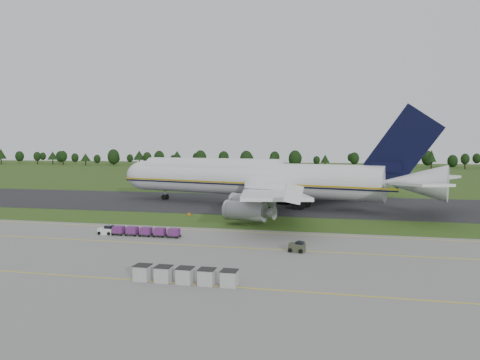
% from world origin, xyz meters
% --- Properties ---
extents(ground, '(600.00, 600.00, 0.00)m').
position_xyz_m(ground, '(0.00, 0.00, 0.00)').
color(ground, '#2C4915').
rests_on(ground, ground).
extents(apron, '(300.00, 52.00, 0.06)m').
position_xyz_m(apron, '(0.00, -34.00, 0.03)').
color(apron, slate).
rests_on(apron, ground).
extents(taxiway, '(300.00, 40.00, 0.08)m').
position_xyz_m(taxiway, '(0.00, 28.00, 0.04)').
color(taxiway, black).
rests_on(taxiway, ground).
extents(apron_markings, '(300.00, 30.20, 0.01)m').
position_xyz_m(apron_markings, '(0.00, -26.98, 0.06)').
color(apron_markings, yellow).
rests_on(apron_markings, apron).
extents(tree_line, '(531.77, 23.87, 11.83)m').
position_xyz_m(tree_line, '(6.18, 220.22, 6.17)').
color(tree_line, black).
rests_on(tree_line, ground).
extents(aircraft, '(82.27, 77.46, 23.03)m').
position_xyz_m(aircraft, '(1.60, 24.12, 6.58)').
color(aircraft, silver).
rests_on(aircraft, ground).
extents(baggage_train, '(13.90, 1.48, 1.42)m').
position_xyz_m(baggage_train, '(-9.57, -17.26, 0.82)').
color(baggage_train, silver).
rests_on(baggage_train, apron).
extents(utility_cart, '(2.33, 1.69, 1.16)m').
position_xyz_m(utility_cart, '(16.46, -22.83, 0.63)').
color(utility_cart, '#353928').
rests_on(utility_cart, apron).
extents(uld_row, '(11.30, 1.70, 1.68)m').
position_xyz_m(uld_row, '(6.49, -39.82, 0.90)').
color(uld_row, '#A3A3A3').
rests_on(uld_row, apron).
extents(edge_markers, '(14.08, 0.30, 0.60)m').
position_xyz_m(edge_markers, '(-1.81, 5.11, 0.27)').
color(edge_markers, '#ED5E07').
rests_on(edge_markers, ground).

